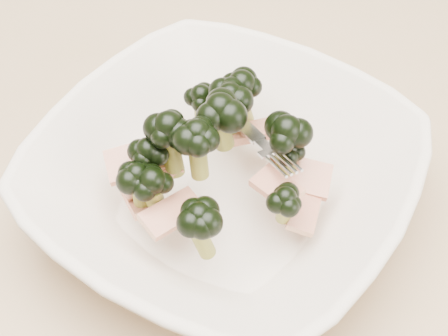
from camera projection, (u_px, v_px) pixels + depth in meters
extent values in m
cube|color=tan|center=(122.00, 195.00, 0.58)|extent=(1.20, 0.80, 0.04)
imported|color=beige|center=(224.00, 178.00, 0.52)|extent=(0.38, 0.38, 0.07)
cylinder|color=olive|center=(198.00, 156.00, 0.48)|extent=(0.02, 0.02, 0.04)
ellipsoid|color=black|center=(197.00, 133.00, 0.46)|extent=(0.04, 0.04, 0.03)
cylinder|color=olive|center=(229.00, 116.00, 0.53)|extent=(0.02, 0.02, 0.04)
ellipsoid|color=black|center=(230.00, 95.00, 0.51)|extent=(0.04, 0.04, 0.03)
cylinder|color=olive|center=(220.00, 130.00, 0.50)|extent=(0.02, 0.02, 0.04)
ellipsoid|color=black|center=(220.00, 108.00, 0.48)|extent=(0.04, 0.04, 0.03)
cylinder|color=olive|center=(140.00, 195.00, 0.49)|extent=(0.02, 0.02, 0.04)
ellipsoid|color=black|center=(137.00, 174.00, 0.48)|extent=(0.03, 0.03, 0.03)
cylinder|color=olive|center=(241.00, 106.00, 0.55)|extent=(0.02, 0.02, 0.05)
ellipsoid|color=black|center=(242.00, 84.00, 0.53)|extent=(0.04, 0.04, 0.03)
cylinder|color=olive|center=(288.00, 161.00, 0.52)|extent=(0.02, 0.01, 0.03)
ellipsoid|color=black|center=(289.00, 148.00, 0.50)|extent=(0.03, 0.03, 0.02)
cylinder|color=olive|center=(230.00, 110.00, 0.56)|extent=(0.02, 0.02, 0.04)
ellipsoid|color=black|center=(230.00, 92.00, 0.55)|extent=(0.03, 0.03, 0.02)
cylinder|color=olive|center=(284.00, 153.00, 0.51)|extent=(0.03, 0.03, 0.05)
ellipsoid|color=black|center=(287.00, 130.00, 0.49)|extent=(0.04, 0.04, 0.03)
cylinder|color=olive|center=(154.00, 197.00, 0.49)|extent=(0.02, 0.02, 0.03)
ellipsoid|color=black|center=(152.00, 181.00, 0.47)|extent=(0.04, 0.04, 0.03)
cylinder|color=olive|center=(151.00, 170.00, 0.50)|extent=(0.02, 0.01, 0.04)
ellipsoid|color=black|center=(148.00, 150.00, 0.49)|extent=(0.03, 0.03, 0.03)
cylinder|color=olive|center=(231.00, 113.00, 0.54)|extent=(0.03, 0.02, 0.05)
ellipsoid|color=black|center=(231.00, 89.00, 0.52)|extent=(0.04, 0.04, 0.03)
cylinder|color=olive|center=(171.00, 151.00, 0.50)|extent=(0.02, 0.02, 0.05)
ellipsoid|color=black|center=(169.00, 126.00, 0.47)|extent=(0.04, 0.04, 0.03)
cylinder|color=olive|center=(201.00, 110.00, 0.56)|extent=(0.01, 0.02, 0.03)
ellipsoid|color=black|center=(201.00, 95.00, 0.55)|extent=(0.03, 0.03, 0.03)
cylinder|color=olive|center=(200.00, 237.00, 0.47)|extent=(0.02, 0.02, 0.05)
ellipsoid|color=black|center=(199.00, 215.00, 0.45)|extent=(0.03, 0.03, 0.03)
cylinder|color=olive|center=(284.00, 211.00, 0.48)|extent=(0.01, 0.02, 0.03)
ellipsoid|color=black|center=(285.00, 198.00, 0.47)|extent=(0.03, 0.03, 0.02)
cube|color=maroon|center=(256.00, 131.00, 0.55)|extent=(0.06, 0.05, 0.02)
cube|color=maroon|center=(172.00, 213.00, 0.48)|extent=(0.05, 0.05, 0.01)
cube|color=maroon|center=(299.00, 175.00, 0.51)|extent=(0.05, 0.03, 0.02)
cube|color=maroon|center=(143.00, 198.00, 0.51)|extent=(0.05, 0.05, 0.02)
cube|color=maroon|center=(138.00, 160.00, 0.51)|extent=(0.06, 0.05, 0.02)
cube|color=maroon|center=(277.00, 187.00, 0.49)|extent=(0.05, 0.04, 0.01)
cube|color=maroon|center=(148.00, 170.00, 0.51)|extent=(0.06, 0.06, 0.02)
cube|color=maroon|center=(306.00, 202.00, 0.50)|extent=(0.02, 0.06, 0.02)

